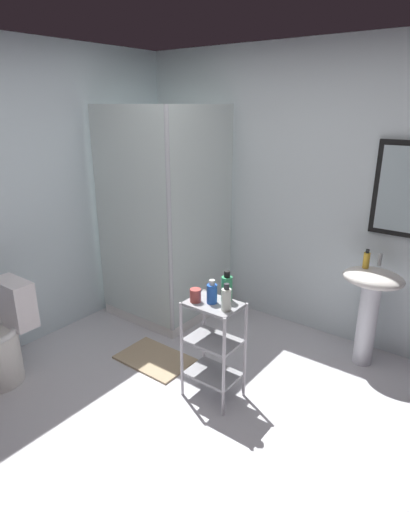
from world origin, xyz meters
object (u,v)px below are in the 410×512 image
Objects in this scene: hand_soap_bottle at (366,260)px; lotion_bottle_white at (226,299)px; shower_stall at (168,271)px; shampoo_bottle_blue at (212,293)px; pedestal_sink at (370,298)px; body_wash_bottle_green at (227,288)px; bath_mat at (155,359)px; storage_cart at (213,343)px; rinse_cup at (195,295)px; toilet at (0,342)px.

hand_soap_bottle reaches higher than lotion_bottle_white.
shampoo_bottle_blue is (1.08, -0.76, 0.35)m from shower_stall.
body_wash_bottle_green reaches higher than pedestal_sink.
lotion_bottle_white is 0.31× the size of bath_mat.
lotion_bottle_white is 0.14m from shampoo_bottle_blue.
storage_cart is 8.11× the size of rinse_cup.
shampoo_bottle_blue is at bearing -123.02° from body_wash_bottle_green.
shower_stall is 1.85m from pedestal_sink.
shampoo_bottle_blue is 0.12m from rinse_cup.
bath_mat is at bearing 172.08° from lotion_bottle_white.
storage_cart reaches higher than bath_mat.
shower_stall reaches higher than shampoo_bottle_blue.
hand_soap_bottle is 1.87m from bath_mat.
lotion_bottle_white reaches higher than pedestal_sink.
pedestal_sink is at bearing 53.55° from rinse_cup.
lotion_bottle_white is 0.24m from rinse_cup.
body_wash_bottle_green reaches higher than shampoo_bottle_blue.
lotion_bottle_white is 0.87× the size of body_wash_bottle_green.
shower_stall reaches higher than storage_cart.
body_wash_bottle_green is (0.06, 0.09, 0.02)m from shampoo_bottle_blue.
shower_stall is at bearing 147.00° from lotion_bottle_white.
bath_mat is (-0.69, -0.02, -0.82)m from body_wash_bottle_green.
body_wash_bottle_green is (1.14, -0.67, 0.37)m from shower_stall.
bath_mat is (-0.64, 0.07, -0.80)m from shampoo_bottle_blue.
bath_mat is at bearing -143.72° from pedestal_sink.
shower_stall reaches higher than hand_soap_bottle.
bath_mat is (-0.78, 0.11, -0.81)m from lotion_bottle_white.
hand_soap_bottle is 0.91× the size of shampoo_bottle_blue.
hand_soap_bottle is 0.70× the size of body_wash_bottle_green.
rinse_cup is (-0.84, -1.13, 0.21)m from pedestal_sink.
body_wash_bottle_green reaches higher than storage_cart.
lotion_bottle_white is at bearing 4.18° from rinse_cup.
shower_stall is at bearing -169.38° from hand_soap_bottle.
storage_cart is 1.23× the size of bath_mat.
hand_soap_bottle is 1.28m from shampoo_bottle_blue.
bath_mat is (-0.54, 0.13, -0.78)m from rinse_cup.
lotion_bottle_white reaches higher than bath_mat.
rinse_cup is (-0.11, -0.05, 0.35)m from storage_cart.
storage_cart is at bearing 25.36° from rinse_cup.
pedestal_sink reaches higher than storage_cart.
toilet is at bearing -150.29° from storage_cart.
hand_soap_bottle is 1.24m from lotion_bottle_white.
pedestal_sink is 1.29m from lotion_bottle_white.
storage_cart is 3.46× the size of body_wash_bottle_green.
toilet reaches higher than bath_mat.
pedestal_sink is 0.31m from hand_soap_bottle.
rinse_cup is (-0.10, -0.05, -0.03)m from shampoo_bottle_blue.
hand_soap_bottle is 1.38m from rinse_cup.
hand_soap_bottle is 1.17m from body_wash_bottle_green.
lotion_bottle_white is (1.53, 0.76, 0.51)m from toilet.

